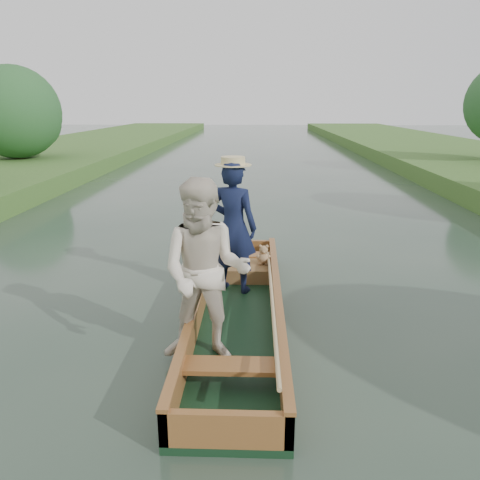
{
  "coord_description": "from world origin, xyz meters",
  "views": [
    {
      "loc": [
        0.23,
        -5.66,
        2.78
      ],
      "look_at": [
        0.0,
        0.6,
        0.95
      ],
      "focal_mm": 35.0,
      "sensor_mm": 36.0,
      "label": 1
    }
  ],
  "objects": [
    {
      "name": "punt",
      "position": [
        -0.16,
        -0.21,
        0.79
      ],
      "size": [
        1.37,
        5.0,
        2.08
      ],
      "color": "black",
      "rests_on": "ground"
    },
    {
      "name": "trees_far",
      "position": [
        -1.04,
        9.83,
        2.45
      ],
      "size": [
        22.94,
        12.3,
        4.37
      ],
      "color": "#47331E",
      "rests_on": "ground"
    },
    {
      "name": "ground",
      "position": [
        0.0,
        0.0,
        0.0
      ],
      "size": [
        120.0,
        120.0,
        0.0
      ],
      "primitive_type": "plane",
      "color": "#283D30",
      "rests_on": "ground"
    }
  ]
}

